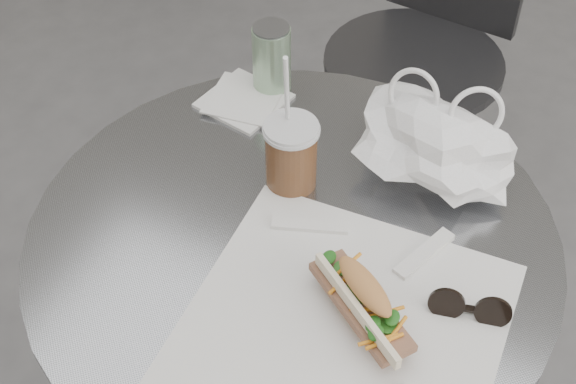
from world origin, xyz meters
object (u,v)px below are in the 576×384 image
at_px(iced_coffee, 291,154).
at_px(drink_can, 272,59).
at_px(cafe_table, 292,342).
at_px(banh_mi, 362,301).
at_px(chair_far, 415,99).
at_px(sunglasses, 469,309).

height_order(iced_coffee, drink_can, iced_coffee).
xyz_separation_m(cafe_table, banh_mi, (0.14, -0.09, 0.31)).
height_order(banh_mi, drink_can, drink_can).
distance_m(iced_coffee, drink_can, 0.23).
distance_m(banh_mi, drink_can, 0.49).
bearing_deg(iced_coffee, chair_far, 91.35).
bearing_deg(sunglasses, drink_can, 132.41).
height_order(chair_far, drink_can, drink_can).
relative_size(iced_coffee, drink_can, 1.98).
bearing_deg(chair_far, sunglasses, 116.72).
bearing_deg(sunglasses, chair_far, 98.83).
xyz_separation_m(cafe_table, drink_can, (-0.17, 0.28, 0.34)).
relative_size(chair_far, iced_coffee, 3.23).
distance_m(cafe_table, chair_far, 0.84).
distance_m(iced_coffee, sunglasses, 0.34).
distance_m(chair_far, iced_coffee, 0.86).
bearing_deg(banh_mi, sunglasses, 62.23).
height_order(cafe_table, iced_coffee, iced_coffee).
bearing_deg(chair_far, banh_mi, 108.32).
bearing_deg(iced_coffee, drink_can, 123.82).
bearing_deg(cafe_table, sunglasses, -6.28).
xyz_separation_m(chair_far, drink_can, (-0.11, -0.55, 0.45)).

